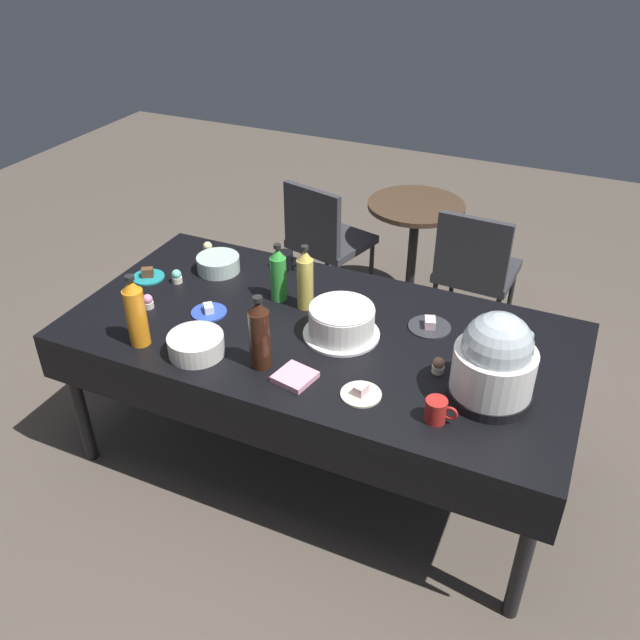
# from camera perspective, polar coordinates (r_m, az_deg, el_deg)

# --- Properties ---
(ground) EXTENTS (9.00, 9.00, 0.00)m
(ground) POSITION_cam_1_polar(r_m,az_deg,el_deg) (3.37, 0.00, -11.46)
(ground) COLOR brown
(potluck_table) EXTENTS (2.20, 1.10, 0.75)m
(potluck_table) POSITION_cam_1_polar(r_m,az_deg,el_deg) (2.92, 0.00, -1.83)
(potluck_table) COLOR black
(potluck_table) RESTS_ON ground
(frosted_layer_cake) EXTENTS (0.33, 0.33, 0.14)m
(frosted_layer_cake) POSITION_cam_1_polar(r_m,az_deg,el_deg) (2.82, 1.89, -0.13)
(frosted_layer_cake) COLOR silver
(frosted_layer_cake) RESTS_ON potluck_table
(slow_cooker) EXTENTS (0.31, 0.31, 0.36)m
(slow_cooker) POSITION_cam_1_polar(r_m,az_deg,el_deg) (2.51, 14.69, -3.48)
(slow_cooker) COLOR black
(slow_cooker) RESTS_ON potluck_table
(glass_salad_bowl) EXTENTS (0.21, 0.21, 0.08)m
(glass_salad_bowl) POSITION_cam_1_polar(r_m,az_deg,el_deg) (3.36, -8.68, 4.77)
(glass_salad_bowl) COLOR #B2C6BC
(glass_salad_bowl) RESTS_ON potluck_table
(ceramic_snack_bowl) EXTENTS (0.23, 0.23, 0.09)m
(ceramic_snack_bowl) POSITION_cam_1_polar(r_m,az_deg,el_deg) (2.77, -10.54, -2.09)
(ceramic_snack_bowl) COLOR silver
(ceramic_snack_bowl) RESTS_ON potluck_table
(dessert_plate_teal) EXTENTS (0.16, 0.16, 0.05)m
(dessert_plate_teal) POSITION_cam_1_polar(r_m,az_deg,el_deg) (3.37, -14.48, 3.69)
(dessert_plate_teal) COLOR teal
(dessert_plate_teal) RESTS_ON potluck_table
(dessert_plate_cream) EXTENTS (0.16, 0.16, 0.05)m
(dessert_plate_cream) POSITION_cam_1_polar(r_m,az_deg,el_deg) (2.53, 3.52, -6.23)
(dessert_plate_cream) COLOR beige
(dessert_plate_cream) RESTS_ON potluck_table
(dessert_plate_cobalt) EXTENTS (0.16, 0.16, 0.04)m
(dessert_plate_cobalt) POSITION_cam_1_polar(r_m,az_deg,el_deg) (3.04, -9.47, 0.75)
(dessert_plate_cobalt) COLOR #2D4CB2
(dessert_plate_cobalt) RESTS_ON potluck_table
(dessert_plate_charcoal) EXTENTS (0.19, 0.19, 0.05)m
(dessert_plate_charcoal) POSITION_cam_1_polar(r_m,az_deg,el_deg) (2.93, 9.35, -0.48)
(dessert_plate_charcoal) COLOR #2D2D33
(dessert_plate_charcoal) RESTS_ON potluck_table
(cupcake_rose) EXTENTS (0.05, 0.05, 0.07)m
(cupcake_rose) POSITION_cam_1_polar(r_m,az_deg,el_deg) (3.12, -14.50, 1.54)
(cupcake_rose) COLOR beige
(cupcake_rose) RESTS_ON potluck_table
(cupcake_berry) EXTENTS (0.05, 0.05, 0.07)m
(cupcake_berry) POSITION_cam_1_polar(r_m,az_deg,el_deg) (2.67, 10.08, -3.84)
(cupcake_berry) COLOR beige
(cupcake_berry) RESTS_ON potluck_table
(cupcake_mint) EXTENTS (0.05, 0.05, 0.07)m
(cupcake_mint) POSITION_cam_1_polar(r_m,az_deg,el_deg) (3.29, -12.15, 3.65)
(cupcake_mint) COLOR beige
(cupcake_mint) RESTS_ON potluck_table
(cupcake_cocoa) EXTENTS (0.05, 0.05, 0.07)m
(cupcake_cocoa) POSITION_cam_1_polar(r_m,az_deg,el_deg) (2.95, 14.27, -0.42)
(cupcake_cocoa) COLOR beige
(cupcake_cocoa) RESTS_ON potluck_table
(cupcake_lemon) EXTENTS (0.05, 0.05, 0.07)m
(cupcake_lemon) POSITION_cam_1_polar(r_m,az_deg,el_deg) (2.91, 17.34, -1.48)
(cupcake_lemon) COLOR beige
(cupcake_lemon) RESTS_ON potluck_table
(cupcake_vanilla) EXTENTS (0.05, 0.05, 0.07)m
(cupcake_vanilla) POSITION_cam_1_polar(r_m,az_deg,el_deg) (3.53, -9.56, 6.06)
(cupcake_vanilla) COLOR beige
(cupcake_vanilla) RESTS_ON potluck_table
(soda_bottle_ginger_ale) EXTENTS (0.07, 0.07, 0.31)m
(soda_bottle_ginger_ale) POSITION_cam_1_polar(r_m,az_deg,el_deg) (2.97, -1.28, 3.49)
(soda_bottle_ginger_ale) COLOR gold
(soda_bottle_ginger_ale) RESTS_ON potluck_table
(soda_bottle_orange_juice) EXTENTS (0.08, 0.08, 0.32)m
(soda_bottle_orange_juice) POSITION_cam_1_polar(r_m,az_deg,el_deg) (2.82, -15.47, 0.61)
(soda_bottle_orange_juice) COLOR orange
(soda_bottle_orange_juice) RESTS_ON potluck_table
(soda_bottle_lime_soda) EXTENTS (0.08, 0.08, 0.28)m
(soda_bottle_lime_soda) POSITION_cam_1_polar(r_m,az_deg,el_deg) (3.05, -3.58, 3.92)
(soda_bottle_lime_soda) COLOR green
(soda_bottle_lime_soda) RESTS_ON potluck_table
(soda_bottle_cola) EXTENTS (0.09, 0.09, 0.32)m
(soda_bottle_cola) POSITION_cam_1_polar(r_m,az_deg,el_deg) (2.61, -5.19, -1.23)
(soda_bottle_cola) COLOR #33190F
(soda_bottle_cola) RESTS_ON potluck_table
(coffee_mug_red) EXTENTS (0.12, 0.08, 0.09)m
(coffee_mug_red) POSITION_cam_1_polar(r_m,az_deg,el_deg) (2.43, 9.94, -7.62)
(coffee_mug_red) COLOR #B2231E
(coffee_mug_red) RESTS_ON potluck_table
(coffee_mug_black) EXTENTS (0.13, 0.09, 0.09)m
(coffee_mug_black) POSITION_cam_1_polar(r_m,az_deg,el_deg) (3.34, -3.00, 5.11)
(coffee_mug_black) COLOR black
(coffee_mug_black) RESTS_ON potluck_table
(paper_napkin_stack) EXTENTS (0.16, 0.16, 0.02)m
(paper_napkin_stack) POSITION_cam_1_polar(r_m,az_deg,el_deg) (2.60, -2.16, -4.87)
(paper_napkin_stack) COLOR pink
(paper_napkin_stack) RESTS_ON potluck_table
(maroon_chair_left) EXTENTS (0.54, 0.54, 0.85)m
(maroon_chair_left) POSITION_cam_1_polar(r_m,az_deg,el_deg) (4.27, 0.40, 7.18)
(maroon_chair_left) COLOR #333338
(maroon_chair_left) RESTS_ON ground
(maroon_chair_right) EXTENTS (0.46, 0.46, 0.85)m
(maroon_chair_right) POSITION_cam_1_polar(r_m,az_deg,el_deg) (4.02, 13.10, 4.48)
(maroon_chair_right) COLOR #333338
(maroon_chair_right) RESTS_ON ground
(round_cafe_table) EXTENTS (0.60, 0.60, 0.72)m
(round_cafe_table) POSITION_cam_1_polar(r_m,az_deg,el_deg) (4.30, 8.01, 7.12)
(round_cafe_table) COLOR #473323
(round_cafe_table) RESTS_ON ground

